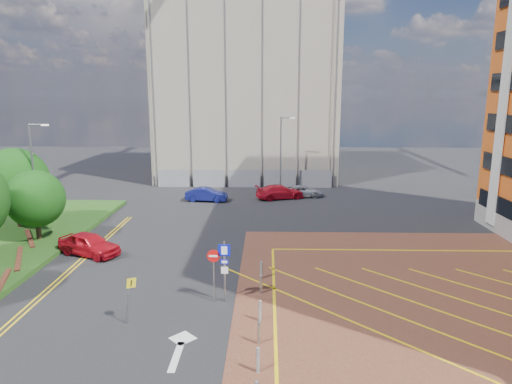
{
  "coord_description": "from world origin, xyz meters",
  "views": [
    {
      "loc": [
        2.62,
        -20.39,
        10.31
      ],
      "look_at": [
        1.98,
        4.45,
        4.96
      ],
      "focal_mm": 32.0,
      "sensor_mm": 36.0,
      "label": 1
    }
  ],
  "objects_px": {
    "tree_c": "(35,199)",
    "car_red_left": "(89,244)",
    "lamp_left_far": "(34,173)",
    "lamp_back": "(281,151)",
    "sign_cluster": "(220,265)",
    "car_red_back": "(280,192)",
    "car_silver_back": "(302,191)",
    "warning_sign": "(129,295)",
    "tree_d": "(15,181)",
    "car_blue_back": "(207,194)"
  },
  "relations": [
    {
      "from": "lamp_left_far",
      "to": "car_silver_back",
      "type": "xyz_separation_m",
      "value": [
        20.61,
        13.39,
        -4.08
      ]
    },
    {
      "from": "sign_cluster",
      "to": "car_red_back",
      "type": "distance_m",
      "value": 23.7
    },
    {
      "from": "lamp_left_far",
      "to": "lamp_back",
      "type": "distance_m",
      "value": 24.46
    },
    {
      "from": "tree_c",
      "to": "car_red_back",
      "type": "xyz_separation_m",
      "value": [
        17.38,
        14.38,
        -2.49
      ]
    },
    {
      "from": "car_blue_back",
      "to": "tree_c",
      "type": "bearing_deg",
      "value": 147.98
    },
    {
      "from": "lamp_back",
      "to": "car_red_left",
      "type": "relative_size",
      "value": 1.84
    },
    {
      "from": "warning_sign",
      "to": "lamp_left_far",
      "type": "bearing_deg",
      "value": 128.92
    },
    {
      "from": "tree_d",
      "to": "car_silver_back",
      "type": "bearing_deg",
      "value": 28.63
    },
    {
      "from": "tree_c",
      "to": "lamp_left_far",
      "type": "xyz_separation_m",
      "value": [
        -0.92,
        2.0,
        1.47
      ]
    },
    {
      "from": "tree_c",
      "to": "car_red_back",
      "type": "height_order",
      "value": "tree_c"
    },
    {
      "from": "car_red_left",
      "to": "car_red_back",
      "type": "distance_m",
      "value": 21.12
    },
    {
      "from": "car_red_left",
      "to": "car_red_back",
      "type": "xyz_separation_m",
      "value": [
        12.88,
        16.74,
        -0.03
      ]
    },
    {
      "from": "warning_sign",
      "to": "tree_d",
      "type": "bearing_deg",
      "value": 131.86
    },
    {
      "from": "lamp_left_far",
      "to": "car_silver_back",
      "type": "distance_m",
      "value": 24.92
    },
    {
      "from": "sign_cluster",
      "to": "car_red_left",
      "type": "distance_m",
      "value": 11.5
    },
    {
      "from": "tree_d",
      "to": "car_red_back",
      "type": "height_order",
      "value": "tree_d"
    },
    {
      "from": "warning_sign",
      "to": "lamp_back",
      "type": "bearing_deg",
      "value": 75.32
    },
    {
      "from": "lamp_back",
      "to": "lamp_left_far",
      "type": "bearing_deg",
      "value": -139.14
    },
    {
      "from": "car_blue_back",
      "to": "car_silver_back",
      "type": "bearing_deg",
      "value": -70.83
    },
    {
      "from": "tree_d",
      "to": "car_silver_back",
      "type": "distance_m",
      "value": 26.06
    },
    {
      "from": "tree_c",
      "to": "lamp_left_far",
      "type": "height_order",
      "value": "lamp_left_far"
    },
    {
      "from": "warning_sign",
      "to": "car_red_left",
      "type": "relative_size",
      "value": 0.52
    },
    {
      "from": "car_red_left",
      "to": "car_silver_back",
      "type": "relative_size",
      "value": 1.04
    },
    {
      "from": "sign_cluster",
      "to": "car_silver_back",
      "type": "relative_size",
      "value": 0.77
    },
    {
      "from": "car_blue_back",
      "to": "car_silver_back",
      "type": "xyz_separation_m",
      "value": [
        9.56,
        2.29,
        -0.09
      ]
    },
    {
      "from": "warning_sign",
      "to": "car_red_left",
      "type": "xyz_separation_m",
      "value": [
        -5.38,
        9.02,
        -0.69
      ]
    },
    {
      "from": "tree_d",
      "to": "car_blue_back",
      "type": "relative_size",
      "value": 1.49
    },
    {
      "from": "lamp_left_far",
      "to": "car_blue_back",
      "type": "xyz_separation_m",
      "value": [
        11.06,
        11.1,
        -3.99
      ]
    },
    {
      "from": "tree_c",
      "to": "tree_d",
      "type": "relative_size",
      "value": 0.81
    },
    {
      "from": "car_silver_back",
      "to": "car_red_back",
      "type": "bearing_deg",
      "value": 110.85
    },
    {
      "from": "tree_c",
      "to": "car_red_left",
      "type": "height_order",
      "value": "tree_c"
    },
    {
      "from": "car_red_back",
      "to": "car_silver_back",
      "type": "height_order",
      "value": "car_red_back"
    },
    {
      "from": "car_red_back",
      "to": "tree_c",
      "type": "bearing_deg",
      "value": 111.16
    },
    {
      "from": "warning_sign",
      "to": "car_red_back",
      "type": "xyz_separation_m",
      "value": [
        7.5,
        25.76,
        -0.72
      ]
    },
    {
      "from": "tree_d",
      "to": "lamp_left_far",
      "type": "distance_m",
      "value": 2.44
    },
    {
      "from": "warning_sign",
      "to": "car_silver_back",
      "type": "height_order",
      "value": "warning_sign"
    },
    {
      "from": "car_red_back",
      "to": "lamp_back",
      "type": "bearing_deg",
      "value": -21.56
    },
    {
      "from": "sign_cluster",
      "to": "car_red_back",
      "type": "relative_size",
      "value": 0.66
    },
    {
      "from": "car_blue_back",
      "to": "car_red_back",
      "type": "height_order",
      "value": "car_red_back"
    },
    {
      "from": "tree_d",
      "to": "sign_cluster",
      "type": "height_order",
      "value": "tree_d"
    },
    {
      "from": "tree_d",
      "to": "car_red_back",
      "type": "bearing_deg",
      "value": 29.17
    },
    {
      "from": "tree_d",
      "to": "sign_cluster",
      "type": "relative_size",
      "value": 1.9
    },
    {
      "from": "sign_cluster",
      "to": "car_silver_back",
      "type": "distance_m",
      "value": 25.14
    },
    {
      "from": "car_silver_back",
      "to": "warning_sign",
      "type": "bearing_deg",
      "value": 157.18
    },
    {
      "from": "lamp_back",
      "to": "warning_sign",
      "type": "distance_m",
      "value": 30.51
    },
    {
      "from": "lamp_back",
      "to": "warning_sign",
      "type": "height_order",
      "value": "lamp_back"
    },
    {
      "from": "lamp_back",
      "to": "sign_cluster",
      "type": "distance_m",
      "value": 27.38
    },
    {
      "from": "sign_cluster",
      "to": "warning_sign",
      "type": "height_order",
      "value": "sign_cluster"
    },
    {
      "from": "car_red_left",
      "to": "car_blue_back",
      "type": "height_order",
      "value": "car_red_left"
    },
    {
      "from": "tree_c",
      "to": "sign_cluster",
      "type": "bearing_deg",
      "value": -33.16
    }
  ]
}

